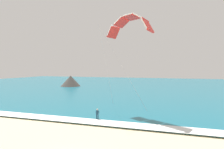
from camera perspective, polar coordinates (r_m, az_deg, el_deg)
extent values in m
cube|color=#146075|center=(86.88, 13.20, -3.02)|extent=(200.00, 120.00, 0.20)
cube|color=white|center=(29.58, 0.30, -12.53)|extent=(200.00, 2.78, 0.04)
ellipsoid|color=white|center=(32.15, -3.81, -11.71)|extent=(0.76, 1.46, 0.05)
cube|color=black|center=(32.35, -3.64, -11.54)|extent=(0.17, 0.10, 0.04)
cube|color=black|center=(31.92, -3.99, -11.72)|extent=(0.17, 0.10, 0.04)
cylinder|color=#143347|center=(32.07, -3.99, -11.02)|extent=(0.14, 0.14, 0.84)
cylinder|color=#143347|center=(32.04, -3.63, -11.03)|extent=(0.14, 0.14, 0.84)
cube|color=#143347|center=(31.90, -3.82, -9.76)|extent=(0.38, 0.27, 0.60)
sphere|color=beige|center=(31.81, -3.82, -8.99)|extent=(0.22, 0.22, 0.22)
cylinder|color=#143347|center=(32.07, -4.09, -9.61)|extent=(0.21, 0.51, 0.22)
cylinder|color=#143347|center=(32.01, -3.45, -9.63)|extent=(0.21, 0.51, 0.22)
cylinder|color=black|center=(32.26, -3.70, -9.54)|extent=(0.54, 0.16, 0.04)
cube|color=#3F3F42|center=(32.06, -3.78, -10.10)|extent=(0.14, 0.11, 0.10)
cube|color=red|center=(32.89, 9.22, 12.32)|extent=(1.85, 2.30, 2.13)
cube|color=white|center=(32.40, 8.33, 12.96)|extent=(1.23, 0.90, 1.79)
cube|color=red|center=(34.58, 7.46, 14.29)|extent=(2.46, 2.52, 1.58)
cube|color=white|center=(34.12, 6.58, 14.91)|extent=(1.73, 1.19, 1.15)
cube|color=red|center=(36.31, 5.00, 14.55)|extent=(2.72, 2.60, 0.68)
cube|color=white|center=(35.87, 4.12, 15.14)|extent=(1.88, 1.32, 0.25)
cube|color=red|center=(37.71, 2.45, 13.27)|extent=(2.71, 2.44, 1.58)
cube|color=white|center=(37.29, 1.58, 13.81)|extent=(1.74, 1.23, 1.15)
cube|color=red|center=(38.52, 0.32, 10.83)|extent=(2.36, 2.06, 2.13)
cube|color=white|center=(38.10, -0.55, 11.33)|extent=(1.28, 0.93, 1.79)
cylinder|color=#B2B2B7|center=(31.75, 2.94, 1.52)|extent=(6.50, 2.81, 12.36)
cylinder|color=#B2B2B7|center=(34.78, -1.38, 1.56)|extent=(0.24, 6.93, 12.36)
cone|color=#47423D|center=(85.74, -10.64, -1.69)|extent=(7.93, 7.93, 4.29)
cone|color=#665B51|center=(87.08, -10.24, -2.37)|extent=(3.70, 3.70, 2.07)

